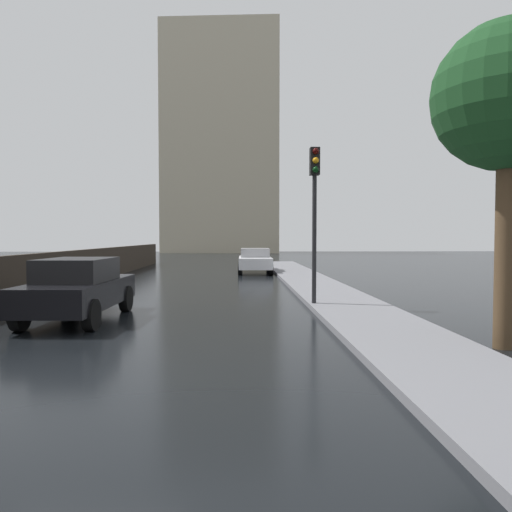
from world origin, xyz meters
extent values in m
plane|color=black|center=(0.00, 0.00, 0.00)|extent=(120.00, 120.00, 0.00)
cube|color=slate|center=(5.10, 0.00, 0.07)|extent=(2.20, 60.00, 0.14)
cube|color=silver|center=(2.96, 19.96, 0.60)|extent=(1.80, 4.14, 0.58)
cube|color=gray|center=(2.96, 20.09, 1.12)|extent=(1.56, 1.97, 0.47)
cylinder|color=black|center=(2.17, 21.33, 0.30)|extent=(0.23, 0.61, 0.61)
cylinder|color=black|center=(3.78, 21.31, 0.30)|extent=(0.23, 0.61, 0.61)
cylinder|color=black|center=(2.14, 18.60, 0.30)|extent=(0.23, 0.61, 0.61)
cylinder|color=black|center=(3.75, 18.59, 0.30)|extent=(0.23, 0.61, 0.61)
cube|color=black|center=(-1.73, 5.39, 0.64)|extent=(1.77, 4.10, 0.60)
cube|color=black|center=(-1.74, 5.31, 1.21)|extent=(1.50, 2.04, 0.53)
cylinder|color=black|center=(-1.03, 4.03, 0.34)|extent=(0.24, 0.68, 0.68)
cylinder|color=black|center=(-2.53, 4.08, 0.34)|extent=(0.24, 0.68, 0.68)
cylinder|color=black|center=(-0.94, 6.70, 0.34)|extent=(0.24, 0.68, 0.68)
cylinder|color=black|center=(-2.44, 6.75, 0.34)|extent=(0.24, 0.68, 0.68)
cylinder|color=black|center=(4.16, 7.06, 1.91)|extent=(0.12, 0.12, 3.54)
cube|color=black|center=(4.16, 7.06, 4.05)|extent=(0.26, 0.26, 0.75)
sphere|color=#360503|center=(4.16, 6.89, 4.30)|extent=(0.17, 0.17, 0.17)
sphere|color=orange|center=(4.16, 6.89, 4.05)|extent=(0.17, 0.17, 0.17)
sphere|color=black|center=(4.16, 6.89, 3.80)|extent=(0.17, 0.17, 0.17)
cylinder|color=#4C3823|center=(6.74, 2.18, 1.76)|extent=(0.32, 0.32, 3.52)
sphere|color=#19421E|center=(6.74, 2.18, 4.42)|extent=(2.58, 2.58, 2.58)
cube|color=#B2A88E|center=(0.00, 56.66, 14.35)|extent=(15.44, 10.20, 28.70)
camera|label=1|loc=(2.07, -5.96, 1.97)|focal=33.24mm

